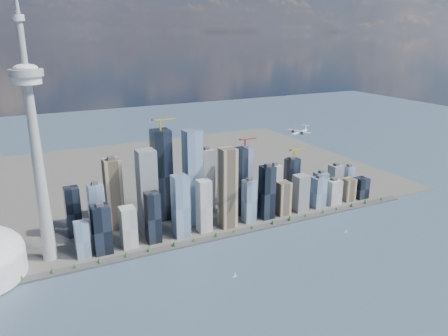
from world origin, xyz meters
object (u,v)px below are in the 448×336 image
sailboat_west (235,275)px  sailboat_east (346,231)px  needle_tower (35,141)px  airplane (300,132)px

sailboat_west → sailboat_east: sailboat_west is taller
needle_tower → sailboat_east: size_ratio=55.83×
airplane → sailboat_west: size_ratio=5.79×
needle_tower → airplane: bearing=-12.0°
needle_tower → sailboat_east: (594.01, -161.46, -232.68)m
needle_tower → airplane: size_ratio=9.39×
airplane → sailboat_west: bearing=-173.7°
needle_tower → airplane: (496.14, -105.31, -12.08)m
sailboat_east → needle_tower: bearing=179.0°
needle_tower → airplane: 507.34m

